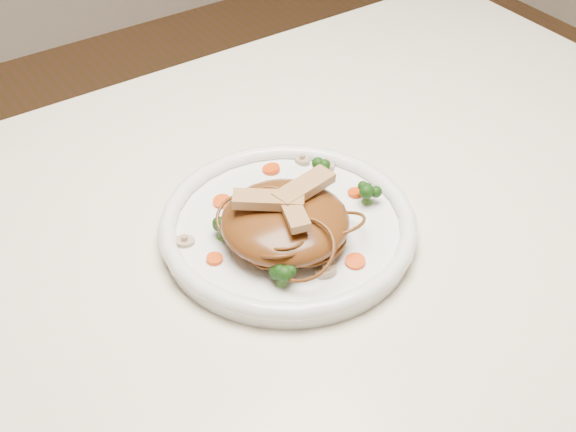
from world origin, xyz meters
TOP-DOWN VIEW (x-y plane):
  - table at (0.00, 0.00)m, footprint 1.20×0.80m
  - plate at (-0.04, -0.02)m, footprint 0.36×0.36m
  - noodle_mound at (-0.06, -0.03)m, footprint 0.17×0.17m
  - chicken_a at (-0.03, -0.03)m, footprint 0.08×0.04m
  - chicken_b at (-0.07, -0.03)m, footprint 0.08×0.06m
  - chicken_c at (-0.06, -0.05)m, footprint 0.04×0.07m
  - broccoli_0 at (0.04, 0.03)m, footprint 0.04×0.04m
  - broccoli_1 at (-0.11, 0.01)m, footprint 0.03×0.03m
  - broccoli_2 at (-0.10, -0.09)m, footprint 0.03×0.03m
  - broccoli_3 at (0.06, -0.04)m, footprint 0.03×0.03m
  - carrot_0 at (-0.00, 0.08)m, footprint 0.02×0.02m
  - carrot_1 at (-0.14, -0.02)m, footprint 0.02×0.02m
  - carrot_2 at (0.06, -0.02)m, footprint 0.02×0.02m
  - carrot_3 at (-0.08, 0.06)m, footprint 0.02×0.02m
  - carrot_4 at (-0.02, -0.11)m, footprint 0.03×0.03m
  - mushroom_0 at (-0.05, -0.10)m, footprint 0.03×0.03m
  - mushroom_1 at (0.06, 0.04)m, footprint 0.03×0.03m
  - mushroom_2 at (-0.15, 0.02)m, footprint 0.03×0.03m
  - mushroom_3 at (0.04, 0.07)m, footprint 0.03×0.03m

SIDE VIEW (x-z plane):
  - table at x=0.00m, z-range 0.28..1.03m
  - plate at x=-0.04m, z-range 0.75..0.77m
  - carrot_0 at x=0.00m, z-range 0.77..0.77m
  - carrot_1 at x=-0.14m, z-range 0.77..0.77m
  - carrot_2 at x=0.06m, z-range 0.77..0.77m
  - carrot_3 at x=-0.08m, z-range 0.77..0.77m
  - carrot_4 at x=-0.02m, z-range 0.77..0.77m
  - mushroom_0 at x=-0.05m, z-range 0.77..0.77m
  - mushroom_1 at x=0.06m, z-range 0.77..0.77m
  - mushroom_2 at x=-0.15m, z-range 0.77..0.77m
  - mushroom_3 at x=0.04m, z-range 0.77..0.77m
  - broccoli_1 at x=-0.11m, z-range 0.77..0.80m
  - broccoli_0 at x=0.04m, z-range 0.77..0.80m
  - broccoli_3 at x=0.06m, z-range 0.77..0.80m
  - broccoli_2 at x=-0.10m, z-range 0.77..0.80m
  - noodle_mound at x=-0.06m, z-range 0.77..0.81m
  - chicken_c at x=-0.06m, z-range 0.82..0.83m
  - chicken_b at x=-0.07m, z-range 0.82..0.83m
  - chicken_a at x=-0.03m, z-range 0.82..0.83m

